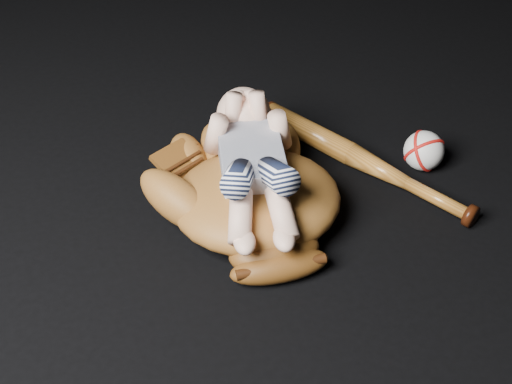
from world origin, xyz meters
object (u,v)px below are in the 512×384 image
Objects in this scene: baseball_glove at (256,193)px; baseball at (424,151)px; baseball_bat at (363,160)px; newborn_baby at (254,161)px.

baseball_glove is 0.38m from baseball.
baseball_glove is at bearing -162.26° from baseball_bat.
baseball_glove reaches higher than baseball_bat.
baseball_bat is at bearing 27.32° from newborn_baby.
newborn_baby is (-0.00, 0.01, 0.06)m from baseball_glove.
baseball_glove is 0.06m from newborn_baby.
newborn_baby is 0.78× the size of baseball_bat.
baseball is at bearing 11.35° from baseball_glove.
baseball_glove is 5.37× the size of baseball.
newborn_baby reaches higher than baseball.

